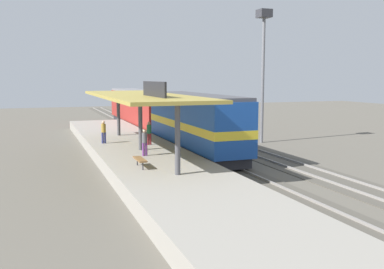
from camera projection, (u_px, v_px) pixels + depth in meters
ground_plane at (228, 157)px, 31.67m from camera, size 120.00×120.00×0.00m
track_near at (203, 158)px, 30.98m from camera, size 3.20×110.00×0.16m
track_far at (259, 154)px, 32.56m from camera, size 3.20×110.00×0.16m
platform at (141, 156)px, 29.34m from camera, size 6.00×44.00×0.90m
station_canopy at (140, 97)px, 28.71m from camera, size 5.20×18.00×4.70m
platform_bench at (140, 160)px, 23.52m from camera, size 0.44×1.70×0.50m
locomotive at (194, 123)px, 32.32m from camera, size 2.93×14.43×4.44m
passenger_carriage_single at (139, 108)px, 49.06m from camera, size 2.90×20.00×4.24m
light_mast at (263, 48)px, 37.47m from camera, size 1.10×1.10×11.70m
person_waiting at (145, 141)px, 26.99m from camera, size 0.34×0.34×1.71m
person_walking at (104, 131)px, 32.12m from camera, size 0.34×0.34×1.71m
person_boarding at (149, 132)px, 31.45m from camera, size 0.34×0.34×1.71m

